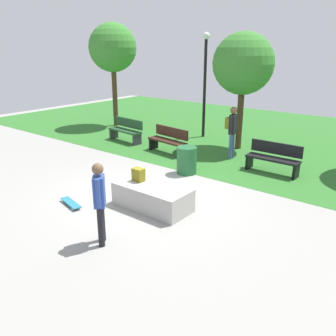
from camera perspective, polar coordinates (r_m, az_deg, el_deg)
The scene contains 14 objects.
ground_plane at distance 9.26m, azimuth -3.06°, elevation -4.29°, with size 28.00×28.00×0.00m, color gray.
grass_lawn at distance 15.86m, azimuth 16.38°, elevation 4.88°, with size 26.60×12.01×0.01m, color #2D6B28.
concrete_ledge at distance 8.44m, azimuth -2.50°, elevation -4.64°, with size 1.84×0.89×0.55m, color #A8A59E.
backpack_on_ledge at distance 8.60m, azimuth -4.76°, elevation -1.08°, with size 0.28×0.20×0.32m, color olive.
skater_performing_trick at distance 6.81m, azimuth -10.89°, elevation -4.76°, with size 0.36×0.37×1.64m.
skateboard_by_ledge at distance 8.95m, azimuth -15.30°, elevation -5.39°, with size 0.82×0.38×0.08m.
park_bench_far_left at distance 14.42m, azimuth -6.70°, elevation 6.12°, with size 1.64×0.64×0.91m.
park_bench_near_path at distance 12.75m, azimuth 0.09°, elevation 4.55°, with size 1.65×0.70×0.91m.
park_bench_far_right at distance 11.15m, azimuth 16.54°, elevation 1.64°, with size 1.60×0.48×0.91m.
tree_slender_maple at distance 13.22m, azimuth 11.96°, elevation 15.94°, with size 2.16×2.16×4.15m.
tree_leaning_ash at distance 17.20m, azimuth -8.85°, elevation 18.41°, with size 2.17×2.17×4.67m.
lamp_post at distance 14.88m, azimuth 5.94°, elevation 14.55°, with size 0.28×0.28×4.16m.
trash_bin at distance 10.68m, azimuth 3.01°, elevation 1.25°, with size 0.60×0.60×0.82m, color #1E592D.
pedestrian_with_backpack at distance 12.16m, azimuth 10.20°, elevation 6.37°, with size 0.39×0.42×1.76m.
Camera 1 is at (5.65, -6.37, 3.65)m, focal length 38.09 mm.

